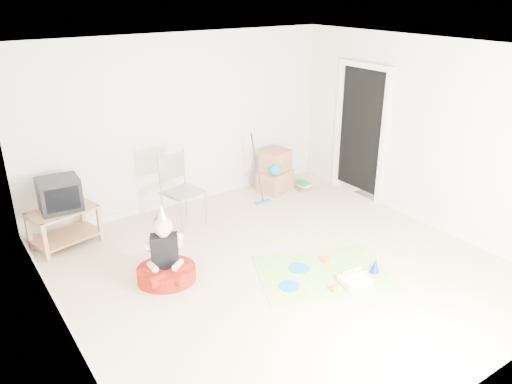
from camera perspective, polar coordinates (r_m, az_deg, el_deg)
ground at (r=6.19m, az=2.89°, el=-8.69°), size 5.00×5.00×0.00m
doorway_recess at (r=8.16m, az=11.93°, el=6.56°), size 0.02×0.90×2.05m
tv_stand at (r=7.05m, az=-21.06°, el=-3.45°), size 0.92×0.68×0.51m
crt_tv at (r=6.88m, az=-21.55°, el=-0.23°), size 0.52×0.44×0.43m
folding_chair at (r=7.08m, az=-8.34°, el=-0.00°), size 0.58×0.57×1.07m
cardboard_boxes at (r=8.32m, az=2.21°, el=2.29°), size 0.64×0.57×0.68m
floor_mop at (r=7.84m, az=0.83°, el=0.50°), size 0.27×0.36×1.08m
book_pile at (r=8.52m, az=5.26°, el=0.78°), size 0.25×0.31×0.12m
seated_woman at (r=5.93m, az=-10.27°, el=-8.20°), size 0.91×0.91×0.98m
party_mat at (r=6.15m, az=7.70°, el=-9.12°), size 1.88×1.65×0.01m
birthday_cake at (r=5.97m, az=11.21°, el=-9.95°), size 0.36×0.30×0.15m
blue_plate_near at (r=6.18m, az=4.94°, el=-8.68°), size 0.29×0.29×0.01m
blue_plate_far at (r=5.85m, az=3.85°, el=-10.66°), size 0.33×0.33×0.01m
orange_cup_near at (r=6.33m, az=8.02°, el=-7.67°), size 0.07×0.07×0.08m
orange_cup_far at (r=5.80m, az=8.99°, el=-10.85°), size 0.09×0.09×0.08m
blue_party_hat at (r=6.22m, az=13.45°, el=-8.17°), size 0.16×0.16×0.18m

